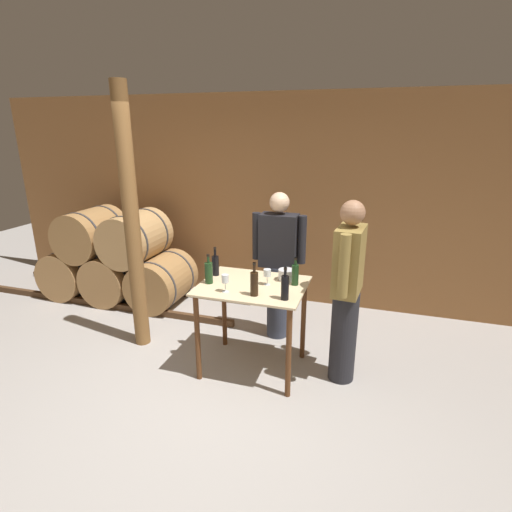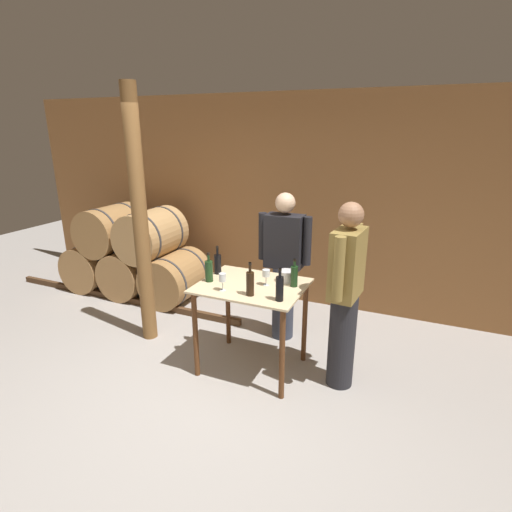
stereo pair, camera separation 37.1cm
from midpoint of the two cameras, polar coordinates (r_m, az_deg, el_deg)
ground_plane at (r=3.63m, az=-11.22°, el=-21.37°), size 14.00×14.00×0.00m
back_wall at (r=5.27m, az=1.23°, el=7.77°), size 8.40×0.05×2.70m
barrel_rack at (r=5.81m, az=-21.15°, el=-0.62°), size 3.66×0.82×1.25m
tasting_table at (r=3.78m, az=-3.29°, el=-6.56°), size 0.98×0.78×0.88m
wooden_post at (r=4.28m, az=-19.74°, el=4.35°), size 0.16×0.16×2.70m
wine_bottle_far_left at (r=3.95m, az=-8.52°, el=-1.28°), size 0.07×0.07×0.29m
wine_bottle_left at (r=3.76m, az=-9.60°, el=-2.35°), size 0.07×0.07×0.28m
wine_bottle_center at (r=3.44m, az=-3.35°, el=-3.93°), size 0.07×0.07×0.30m
wine_bottle_right at (r=3.36m, az=1.00°, el=-4.49°), size 0.07×0.07×0.29m
wine_bottle_far_right at (r=3.67m, az=2.74°, el=-2.65°), size 0.07×0.07×0.26m
wine_glass_near_left at (r=3.53m, az=-7.44°, el=-3.38°), size 0.06×0.06×0.16m
wine_glass_near_center at (r=3.66m, az=-1.28°, el=-2.53°), size 0.07×0.07×0.15m
ice_bucket at (r=3.79m, az=1.55°, el=-2.77°), size 0.15×0.15×0.11m
person_host at (r=4.33m, az=0.77°, el=-1.09°), size 0.59×0.24×1.64m
person_visitor_with_scarf at (r=3.59m, az=9.99°, el=-4.86°), size 0.25×0.59×1.70m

